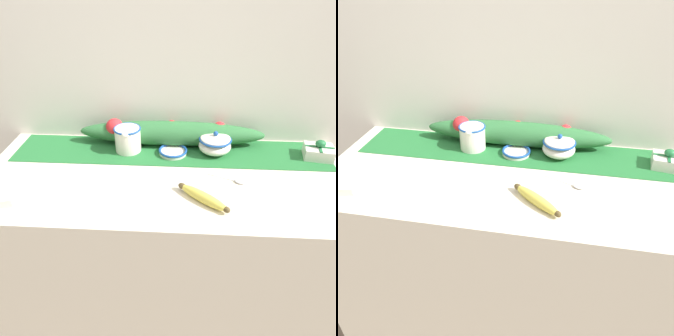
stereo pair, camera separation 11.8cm
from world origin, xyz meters
The scene contains 12 objects.
ground_plane centered at (0.00, 0.00, 0.00)m, with size 12.00×12.00×0.00m, color #7A6B5B.
countertop centered at (0.00, 0.00, 0.44)m, with size 1.41×0.61×0.88m, color beige.
back_wall centered at (0.00, 0.32, 1.20)m, with size 2.21×0.04×2.40m, color silver.
table_runner centered at (0.00, 0.18, 0.88)m, with size 1.30×0.23×0.00m, color #236B33.
cream_pitcher centered at (-0.18, 0.18, 0.94)m, with size 0.11×0.13×0.11m.
sugar_bowl centered at (0.18, 0.18, 0.93)m, with size 0.13×0.13×0.10m.
small_dish centered at (0.01, 0.16, 0.89)m, with size 0.12×0.12×0.02m.
banana centered at (0.13, -0.15, 0.90)m, with size 0.18×0.16×0.04m.
spoon centered at (0.26, -0.03, 0.88)m, with size 0.15×0.07×0.01m.
napkin_stack centered at (-0.59, -0.16, 0.89)m, with size 0.16×0.16×0.03m, color silver.
gift_box centered at (0.60, 0.17, 0.91)m, with size 0.13×0.11×0.08m.
poinsettia_garland centered at (-0.01, 0.24, 0.94)m, with size 0.80×0.11×0.12m.
Camera 2 is at (0.18, -1.00, 1.57)m, focal length 35.00 mm.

